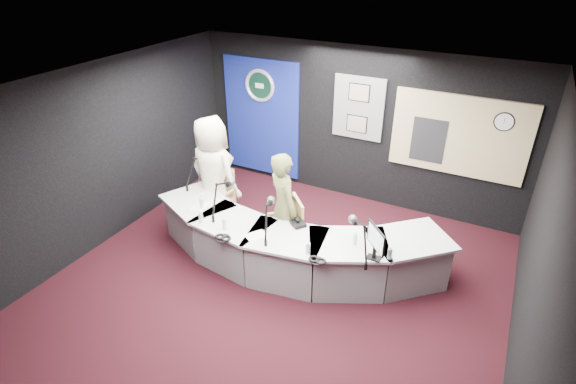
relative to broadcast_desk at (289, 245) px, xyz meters
The scene contains 32 objects.
ground 0.67m from the broadcast_desk, 84.81° to the right, with size 6.00×6.00×0.00m, color black.
ceiling 2.49m from the broadcast_desk, 84.81° to the right, with size 6.00×6.00×0.02m, color silver.
wall_back 2.66m from the broadcast_desk, 88.83° to the left, with size 6.00×0.02×2.80m, color black.
wall_left 3.17m from the broadcast_desk, 169.44° to the right, with size 0.02×6.00×2.80m, color black.
wall_right 3.26m from the broadcast_desk, 10.22° to the right, with size 0.02×6.00×2.80m, color black.
broadcast_desk is the anchor object (origin of this frame).
backdrop_panel 3.17m from the broadcast_desk, 127.40° to the left, with size 1.60×0.05×2.30m, color navy.
agency_seal 3.38m from the broadcast_desk, 127.86° to the left, with size 0.63×0.63×0.07m, color silver.
seal_center 3.38m from the broadcast_desk, 127.80° to the left, with size 0.48×0.48×0.01m, color black.
pinboard 2.79m from the broadcast_desk, 87.63° to the left, with size 0.90×0.04×1.10m, color slate.
framed_photo_upper 2.91m from the broadcast_desk, 87.60° to the left, with size 0.34×0.02×0.27m, color #806F5D.
framed_photo_lower 2.63m from the broadcast_desk, 87.60° to the left, with size 0.34×0.02×0.27m, color #806F5D.
booth_window_frame 3.24m from the broadcast_desk, 53.36° to the left, with size 2.12×0.06×1.32m, color tan.
booth_glow 3.23m from the broadcast_desk, 53.24° to the left, with size 2.00×0.02×1.20m, color #FFE1A1.
equipment_rack 2.93m from the broadcast_desk, 60.54° to the left, with size 0.55×0.02×0.75m, color black.
wall_clock 3.71m from the broadcast_desk, 44.88° to the left, with size 0.28×0.28×0.01m, color white.
armchair_left 1.69m from the broadcast_desk, 164.37° to the left, with size 0.50×0.50×0.88m, color tan, non-canonical shape.
armchair_right 0.28m from the broadcast_desk, 135.29° to the left, with size 0.51×0.51×0.91m, color tan, non-canonical shape.
draped_jacket 1.82m from the broadcast_desk, 156.99° to the left, with size 0.50×0.10×0.70m, color #686558.
person_man 1.79m from the broadcast_desk, 164.37° to the left, with size 0.94×0.61×1.93m, color beige.
person_woman 0.56m from the broadcast_desk, 135.29° to the left, with size 0.63×0.41×1.73m, color brown.
computer_monitor 1.51m from the broadcast_desk, ahead, with size 0.39×0.02×0.27m, color black.
desk_phone 0.42m from the broadcast_desk, ahead, with size 0.21×0.17×0.05m, color black.
headphones_near 1.02m from the broadcast_desk, 40.86° to the right, with size 0.20×0.20×0.03m, color black.
headphones_far 1.05m from the broadcast_desk, 129.73° to the right, with size 0.23×0.23×0.04m, color black.
paper_stack 1.49m from the broadcast_desk, behind, with size 0.19×0.28×0.00m, color white.
notepad 0.67m from the broadcast_desk, 118.86° to the right, with size 0.19×0.28×0.00m, color white.
boom_mic_a 1.94m from the broadcast_desk, 167.86° to the left, with size 0.36×0.69×0.60m, color black, non-canonical shape.
boom_mic_b 1.24m from the broadcast_desk, behind, with size 0.20×0.73×0.60m, color black, non-canonical shape.
boom_mic_c 0.77m from the broadcast_desk, 113.43° to the right, with size 0.35×0.69×0.60m, color black, non-canonical shape.
boom_mic_d 1.32m from the broadcast_desk, 12.15° to the right, with size 0.49×0.61×0.60m, color black, non-canonical shape.
water_bottles 0.55m from the broadcast_desk, 83.34° to the right, with size 2.99×0.57×0.18m, color silver, non-canonical shape.
Camera 1 is at (2.40, -4.23, 4.26)m, focal length 28.00 mm.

